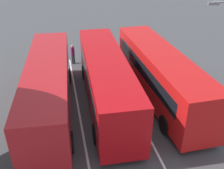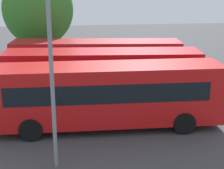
{
  "view_description": "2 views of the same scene",
  "coord_description": "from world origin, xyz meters",
  "px_view_note": "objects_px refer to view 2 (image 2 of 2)",
  "views": [
    {
      "loc": [
        -13.61,
        3.3,
        9.47
      ],
      "look_at": [
        0.34,
        -0.49,
        1.44
      ],
      "focal_mm": 42.14,
      "sensor_mm": 36.0,
      "label": 1
    },
    {
      "loc": [
        -1.49,
        -19.66,
        7.16
      ],
      "look_at": [
        1.01,
        -0.6,
        1.33
      ],
      "focal_mm": 54.87,
      "sensor_mm": 36.0,
      "label": 2
    }
  ],
  "objects_px": {
    "bus_center_left": "(103,75)",
    "bus_center_right": "(97,62)",
    "bus_far_left": "(108,94)",
    "street_lamp": "(54,71)",
    "depot_tree": "(38,9)",
    "pedestrian": "(204,78)"
  },
  "relations": [
    {
      "from": "bus_far_left",
      "to": "bus_center_left",
      "type": "bearing_deg",
      "value": 89.0
    },
    {
      "from": "bus_center_right",
      "to": "pedestrian",
      "type": "xyz_separation_m",
      "value": [
        6.88,
        -2.3,
        -0.81
      ]
    },
    {
      "from": "street_lamp",
      "to": "depot_tree",
      "type": "xyz_separation_m",
      "value": [
        -1.67,
        15.7,
        1.08
      ]
    },
    {
      "from": "bus_far_left",
      "to": "pedestrian",
      "type": "height_order",
      "value": "bus_far_left"
    },
    {
      "from": "pedestrian",
      "to": "street_lamp",
      "type": "height_order",
      "value": "street_lamp"
    },
    {
      "from": "bus_center_left",
      "to": "bus_far_left",
      "type": "bearing_deg",
      "value": -87.34
    },
    {
      "from": "bus_center_left",
      "to": "street_lamp",
      "type": "height_order",
      "value": "street_lamp"
    },
    {
      "from": "bus_far_left",
      "to": "street_lamp",
      "type": "xyz_separation_m",
      "value": [
        -2.44,
        -3.27,
        2.1
      ]
    },
    {
      "from": "bus_far_left",
      "to": "bus_center_left",
      "type": "height_order",
      "value": "same"
    },
    {
      "from": "street_lamp",
      "to": "depot_tree",
      "type": "relative_size",
      "value": 0.85
    },
    {
      "from": "bus_center_left",
      "to": "bus_center_right",
      "type": "bearing_deg",
      "value": 96.18
    },
    {
      "from": "bus_center_left",
      "to": "bus_center_right",
      "type": "relative_size",
      "value": 1.0
    },
    {
      "from": "bus_center_right",
      "to": "street_lamp",
      "type": "height_order",
      "value": "street_lamp"
    },
    {
      "from": "bus_far_left",
      "to": "bus_center_right",
      "type": "height_order",
      "value": "same"
    },
    {
      "from": "bus_center_left",
      "to": "street_lamp",
      "type": "relative_size",
      "value": 1.73
    },
    {
      "from": "bus_far_left",
      "to": "bus_center_right",
      "type": "distance_m",
      "value": 7.09
    },
    {
      "from": "bus_far_left",
      "to": "pedestrian",
      "type": "bearing_deg",
      "value": 35.92
    },
    {
      "from": "street_lamp",
      "to": "bus_center_right",
      "type": "bearing_deg",
      "value": 2.63
    },
    {
      "from": "depot_tree",
      "to": "pedestrian",
      "type": "bearing_deg",
      "value": -34.6
    },
    {
      "from": "bus_center_left",
      "to": "street_lamp",
      "type": "xyz_separation_m",
      "value": [
        -2.59,
        -6.85,
        2.1
      ]
    },
    {
      "from": "pedestrian",
      "to": "depot_tree",
      "type": "height_order",
      "value": "depot_tree"
    },
    {
      "from": "bus_far_left",
      "to": "street_lamp",
      "type": "distance_m",
      "value": 4.59
    }
  ]
}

